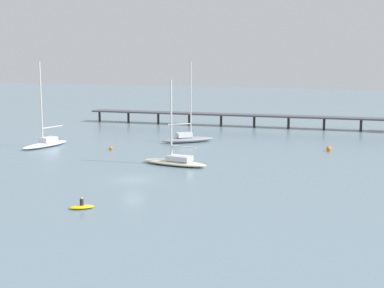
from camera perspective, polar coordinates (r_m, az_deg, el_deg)
The scene contains 8 objects.
ground_plane at distance 64.12m, azimuth -6.15°, elevation -3.71°, with size 400.00×400.00×0.00m, color slate.
pier at distance 111.05m, azimuth 13.64°, elevation 3.06°, with size 71.71×9.81×5.67m.
sailboat_cream at distance 72.18m, azimuth -1.73°, elevation -1.74°, with size 9.53×3.50×11.19m.
sailboat_white at distance 90.23m, azimuth -14.96°, elevation 0.17°, with size 3.88×9.51×13.43m.
sailboat_gray at distance 91.69m, azimuth -0.45°, elevation 0.65°, with size 8.15×7.93×13.34m.
dinghy_yellow at distance 52.70m, azimuth -11.37°, elevation -6.38°, with size 2.45×2.22×1.14m.
mooring_buoy_far at distance 85.13m, azimuth -8.43°, elevation -0.43°, with size 0.58×0.58×0.58m, color orange.
mooring_buoy_inner at distance 85.66m, azimuth 14.01°, elevation -0.47°, with size 0.77×0.77×0.77m, color orange.
Camera 1 is at (29.34, -55.28, 13.96)m, focal length 51.37 mm.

